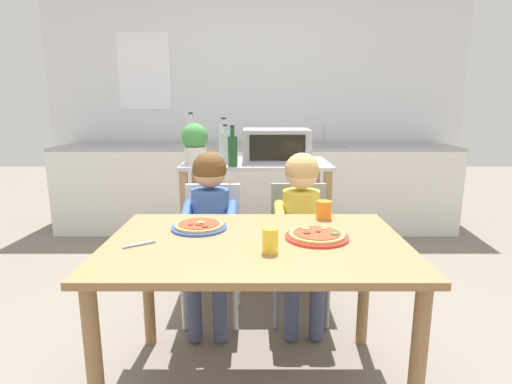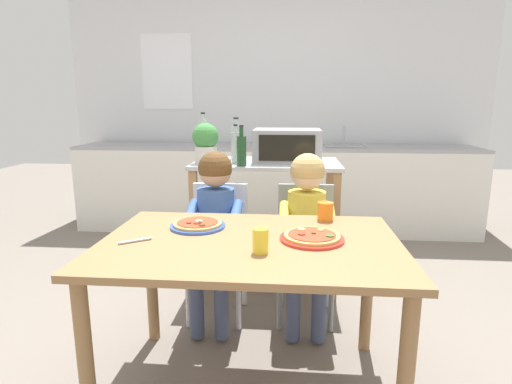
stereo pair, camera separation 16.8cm
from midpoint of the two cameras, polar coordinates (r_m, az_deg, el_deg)
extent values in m
plane|color=slate|center=(3.13, -1.56, -12.53)|extent=(11.57, 11.57, 0.00)
cube|color=silver|center=(4.64, -1.03, 12.71)|extent=(4.54, 0.12, 2.70)
cube|color=white|center=(4.76, -16.30, 15.84)|extent=(0.56, 0.01, 0.80)
cube|color=silver|center=(4.32, -1.08, 0.41)|extent=(4.09, 0.60, 0.85)
cube|color=#9E9EA3|center=(4.25, -1.11, 6.25)|extent=(4.09, 0.60, 0.03)
cube|color=gray|center=(4.29, 8.54, 6.36)|extent=(0.40, 0.33, 0.02)
cylinder|color=#B7BABF|center=(4.40, 8.35, 7.84)|extent=(0.02, 0.02, 0.20)
cube|color=#B7BABF|center=(2.90, -1.68, 4.02)|extent=(1.02, 0.59, 0.02)
cube|color=#AD7F51|center=(3.03, -1.61, -6.86)|extent=(0.94, 0.54, 0.02)
cube|color=#AD7F51|center=(2.81, -11.47, -6.03)|extent=(0.05, 0.05, 0.88)
cube|color=#AD7F51|center=(2.78, 8.01, -6.10)|extent=(0.05, 0.05, 0.88)
cube|color=#AD7F51|center=(3.28, -9.74, -3.28)|extent=(0.05, 0.05, 0.88)
cube|color=#AD7F51|center=(3.26, 6.80, -3.31)|extent=(0.05, 0.05, 0.88)
cube|color=#999BA0|center=(2.91, 1.17, 6.55)|extent=(0.46, 0.36, 0.23)
cube|color=black|center=(2.73, 1.24, 6.16)|extent=(0.37, 0.01, 0.17)
cylinder|color=black|center=(2.74, 4.64, 4.73)|extent=(0.02, 0.01, 0.02)
cylinder|color=#1E4723|center=(2.67, -5.07, 5.65)|extent=(0.06, 0.06, 0.19)
cylinder|color=#1E4723|center=(2.66, -5.12, 8.37)|extent=(0.03, 0.03, 0.06)
cylinder|color=black|center=(2.66, -5.14, 9.13)|extent=(0.03, 0.03, 0.01)
cylinder|color=#ADB7B2|center=(2.82, -5.98, 6.11)|extent=(0.06, 0.06, 0.21)
cylinder|color=#ADB7B2|center=(2.81, -6.04, 8.66)|extent=(0.03, 0.03, 0.04)
cylinder|color=black|center=(2.81, -6.05, 9.24)|extent=(0.03, 0.03, 0.01)
cylinder|color=#ADB7B2|center=(3.03, -6.04, 6.90)|extent=(0.07, 0.07, 0.25)
cylinder|color=#ADB7B2|center=(3.02, -6.10, 9.65)|extent=(0.03, 0.03, 0.04)
cylinder|color=black|center=(3.02, -6.12, 10.18)|extent=(0.04, 0.04, 0.01)
cylinder|color=#ADB7B2|center=(2.98, -10.57, 7.02)|extent=(0.06, 0.06, 0.28)
cylinder|color=#ADB7B2|center=(2.97, -10.70, 10.17)|extent=(0.03, 0.03, 0.05)
cylinder|color=black|center=(2.97, -10.72, 10.73)|extent=(0.03, 0.03, 0.01)
cylinder|color=beige|center=(2.83, -10.13, 5.06)|extent=(0.15, 0.15, 0.12)
sphere|color=#428942|center=(2.81, -10.22, 7.59)|extent=(0.18, 0.18, 0.18)
cube|color=olive|center=(1.79, -2.72, -7.25)|extent=(1.29, 0.86, 0.03)
cylinder|color=olive|center=(1.76, -24.32, -22.04)|extent=(0.06, 0.06, 0.70)
cylinder|color=olive|center=(1.70, 18.69, -22.85)|extent=(0.06, 0.06, 0.70)
cylinder|color=olive|center=(2.36, -16.88, -12.29)|extent=(0.06, 0.06, 0.70)
cylinder|color=olive|center=(2.32, 12.82, -12.53)|extent=(0.06, 0.06, 0.70)
cube|color=silver|center=(2.51, -8.15, -8.15)|extent=(0.36, 0.36, 0.04)
cube|color=silver|center=(2.61, -7.78, -3.01)|extent=(0.34, 0.03, 0.38)
cylinder|color=silver|center=(2.45, -4.91, -14.27)|extent=(0.03, 0.03, 0.42)
cylinder|color=silver|center=(2.49, -12.02, -14.02)|extent=(0.03, 0.03, 0.42)
cylinder|color=silver|center=(2.72, -4.36, -11.46)|extent=(0.03, 0.03, 0.42)
cylinder|color=silver|center=(2.76, -10.72, -11.29)|extent=(0.03, 0.03, 0.42)
cube|color=gray|center=(2.51, 4.24, -8.07)|extent=(0.36, 0.36, 0.04)
cube|color=gray|center=(2.61, 4.06, -2.93)|extent=(0.34, 0.03, 0.38)
cylinder|color=gray|center=(2.48, 7.99, -14.01)|extent=(0.03, 0.03, 0.42)
cylinder|color=gray|center=(2.45, 0.81, -14.14)|extent=(0.03, 0.03, 0.42)
cylinder|color=gray|center=(2.75, 7.13, -11.26)|extent=(0.03, 0.03, 0.42)
cylinder|color=gray|center=(2.73, 0.73, -11.34)|extent=(0.03, 0.03, 0.42)
cube|color=#424C6B|center=(2.36, -6.96, -8.45)|extent=(0.10, 0.30, 0.10)
cylinder|color=#424C6B|center=(2.34, -7.20, -15.09)|extent=(0.08, 0.08, 0.44)
cube|color=#424C6B|center=(2.38, -10.34, -8.37)|extent=(0.10, 0.30, 0.10)
cylinder|color=#424C6B|center=(2.36, -10.69, -14.95)|extent=(0.08, 0.08, 0.44)
cylinder|color=#3D60A8|center=(2.33, -5.50, -3.43)|extent=(0.06, 0.26, 0.15)
cylinder|color=#3D60A8|center=(2.37, -11.79, -3.38)|extent=(0.06, 0.26, 0.15)
cylinder|color=#3D60A8|center=(2.45, -8.30, -3.55)|extent=(0.22, 0.22, 0.34)
sphere|color=tan|center=(2.39, -8.50, 2.80)|extent=(0.19, 0.19, 0.19)
sphere|color=brown|center=(2.39, -8.51, 3.21)|extent=(0.20, 0.20, 0.20)
cube|color=#424C6B|center=(2.37, 6.21, -8.31)|extent=(0.10, 0.30, 0.10)
cylinder|color=#424C6B|center=(2.35, 6.41, -14.92)|extent=(0.08, 0.08, 0.44)
cube|color=#424C6B|center=(2.36, 2.79, -8.35)|extent=(0.10, 0.30, 0.10)
cylinder|color=#424C6B|center=(2.34, 2.88, -14.99)|extent=(0.08, 0.08, 0.44)
cylinder|color=yellow|center=(2.36, 7.67, -3.46)|extent=(0.06, 0.26, 0.15)
cylinder|color=yellow|center=(2.34, 1.32, -3.49)|extent=(0.06, 0.26, 0.15)
cylinder|color=yellow|center=(2.45, 4.32, -3.59)|extent=(0.22, 0.22, 0.33)
sphere|color=beige|center=(2.39, 4.42, 2.65)|extent=(0.19, 0.19, 0.19)
sphere|color=tan|center=(2.39, 4.43, 3.06)|extent=(0.20, 0.20, 0.20)
cylinder|color=#3356B7|center=(1.97, -10.36, -4.92)|extent=(0.26, 0.26, 0.01)
cylinder|color=tan|center=(1.97, -10.37, -4.58)|extent=(0.23, 0.23, 0.01)
cylinder|color=#B23D23|center=(1.97, -10.38, -4.36)|extent=(0.20, 0.20, 0.00)
cylinder|color=maroon|center=(1.94, -11.58, -4.48)|extent=(0.02, 0.02, 0.01)
cylinder|color=#DBC666|center=(1.97, -10.20, -4.22)|extent=(0.03, 0.03, 0.01)
cylinder|color=maroon|center=(1.93, -10.42, -4.51)|extent=(0.03, 0.03, 0.01)
cylinder|color=#563319|center=(1.90, -9.67, -4.78)|extent=(0.03, 0.03, 0.01)
cylinder|color=#386628|center=(1.95, -10.06, -4.39)|extent=(0.02, 0.02, 0.01)
cylinder|color=red|center=(1.81, 5.84, -6.31)|extent=(0.28, 0.28, 0.01)
cylinder|color=tan|center=(1.81, 5.85, -5.95)|extent=(0.24, 0.24, 0.01)
cylinder|color=#B23D23|center=(1.81, 5.85, -5.71)|extent=(0.21, 0.21, 0.00)
cylinder|color=#386628|center=(1.79, 8.28, -5.79)|extent=(0.04, 0.04, 0.01)
cylinder|color=maroon|center=(1.79, 4.43, -5.73)|extent=(0.03, 0.03, 0.01)
cylinder|color=#563319|center=(1.81, 6.05, -5.54)|extent=(0.02, 0.02, 0.01)
cylinder|color=#DBC666|center=(1.86, 6.93, -5.07)|extent=(0.03, 0.03, 0.01)
cylinder|color=#DBC666|center=(1.85, 4.33, -5.10)|extent=(0.03, 0.03, 0.01)
cylinder|color=orange|center=(2.11, 7.21, -2.51)|extent=(0.08, 0.08, 0.09)
cylinder|color=yellow|center=(1.63, -1.01, -6.79)|extent=(0.06, 0.06, 0.10)
cylinder|color=#B7BABF|center=(1.81, -18.57, -6.94)|extent=(0.12, 0.09, 0.01)
camera|label=1|loc=(0.08, -92.37, -0.51)|focal=28.71mm
camera|label=2|loc=(0.08, 87.63, 0.51)|focal=28.71mm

